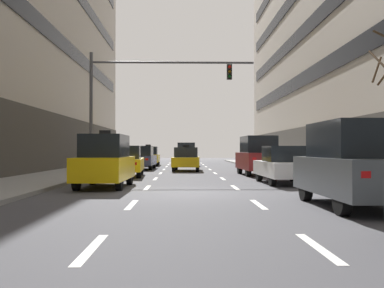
% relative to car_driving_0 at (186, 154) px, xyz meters
% --- Properties ---
extents(ground_plane, '(120.00, 120.00, 0.00)m').
position_rel_car_driving_0_xyz_m(ground_plane, '(-0.05, -25.45, -1.03)').
color(ground_plane, '#424247').
extents(lane_stripe_l1_s2, '(0.16, 2.00, 0.01)m').
position_rel_car_driving_0_xyz_m(lane_stripe_l1_s2, '(-1.72, -33.45, -1.03)').
color(lane_stripe_l1_s2, silver).
rests_on(lane_stripe_l1_s2, ground).
extents(lane_stripe_l1_s3, '(0.16, 2.00, 0.01)m').
position_rel_car_driving_0_xyz_m(lane_stripe_l1_s3, '(-1.72, -28.45, -1.03)').
color(lane_stripe_l1_s3, silver).
rests_on(lane_stripe_l1_s3, ground).
extents(lane_stripe_l1_s4, '(0.16, 2.00, 0.01)m').
position_rel_car_driving_0_xyz_m(lane_stripe_l1_s4, '(-1.72, -23.45, -1.03)').
color(lane_stripe_l1_s4, silver).
rests_on(lane_stripe_l1_s4, ground).
extents(lane_stripe_l1_s5, '(0.16, 2.00, 0.01)m').
position_rel_car_driving_0_xyz_m(lane_stripe_l1_s5, '(-1.72, -18.45, -1.03)').
color(lane_stripe_l1_s5, silver).
rests_on(lane_stripe_l1_s5, ground).
extents(lane_stripe_l1_s6, '(0.16, 2.00, 0.01)m').
position_rel_car_driving_0_xyz_m(lane_stripe_l1_s6, '(-1.72, -13.45, -1.03)').
color(lane_stripe_l1_s6, silver).
rests_on(lane_stripe_l1_s6, ground).
extents(lane_stripe_l1_s7, '(0.16, 2.00, 0.01)m').
position_rel_car_driving_0_xyz_m(lane_stripe_l1_s7, '(-1.72, -8.45, -1.03)').
color(lane_stripe_l1_s7, silver).
rests_on(lane_stripe_l1_s7, ground).
extents(lane_stripe_l1_s8, '(0.16, 2.00, 0.01)m').
position_rel_car_driving_0_xyz_m(lane_stripe_l1_s8, '(-1.72, -3.45, -1.03)').
color(lane_stripe_l1_s8, silver).
rests_on(lane_stripe_l1_s8, ground).
extents(lane_stripe_l1_s9, '(0.16, 2.00, 0.01)m').
position_rel_car_driving_0_xyz_m(lane_stripe_l1_s9, '(-1.72, 1.55, -1.03)').
color(lane_stripe_l1_s9, silver).
rests_on(lane_stripe_l1_s9, ground).
extents(lane_stripe_l1_s10, '(0.16, 2.00, 0.01)m').
position_rel_car_driving_0_xyz_m(lane_stripe_l1_s10, '(-1.72, 6.55, -1.03)').
color(lane_stripe_l1_s10, silver).
rests_on(lane_stripe_l1_s10, ground).
extents(lane_stripe_l2_s2, '(0.16, 2.00, 0.01)m').
position_rel_car_driving_0_xyz_m(lane_stripe_l2_s2, '(1.62, -33.45, -1.03)').
color(lane_stripe_l2_s2, silver).
rests_on(lane_stripe_l2_s2, ground).
extents(lane_stripe_l2_s3, '(0.16, 2.00, 0.01)m').
position_rel_car_driving_0_xyz_m(lane_stripe_l2_s3, '(1.62, -28.45, -1.03)').
color(lane_stripe_l2_s3, silver).
rests_on(lane_stripe_l2_s3, ground).
extents(lane_stripe_l2_s4, '(0.16, 2.00, 0.01)m').
position_rel_car_driving_0_xyz_m(lane_stripe_l2_s4, '(1.62, -23.45, -1.03)').
color(lane_stripe_l2_s4, silver).
rests_on(lane_stripe_l2_s4, ground).
extents(lane_stripe_l2_s5, '(0.16, 2.00, 0.01)m').
position_rel_car_driving_0_xyz_m(lane_stripe_l2_s5, '(1.62, -18.45, -1.03)').
color(lane_stripe_l2_s5, silver).
rests_on(lane_stripe_l2_s5, ground).
extents(lane_stripe_l2_s6, '(0.16, 2.00, 0.01)m').
position_rel_car_driving_0_xyz_m(lane_stripe_l2_s6, '(1.62, -13.45, -1.03)').
color(lane_stripe_l2_s6, silver).
rests_on(lane_stripe_l2_s6, ground).
extents(lane_stripe_l2_s7, '(0.16, 2.00, 0.01)m').
position_rel_car_driving_0_xyz_m(lane_stripe_l2_s7, '(1.62, -8.45, -1.03)').
color(lane_stripe_l2_s7, silver).
rests_on(lane_stripe_l2_s7, ground).
extents(lane_stripe_l2_s8, '(0.16, 2.00, 0.01)m').
position_rel_car_driving_0_xyz_m(lane_stripe_l2_s8, '(1.62, -3.45, -1.03)').
color(lane_stripe_l2_s8, silver).
rests_on(lane_stripe_l2_s8, ground).
extents(lane_stripe_l2_s9, '(0.16, 2.00, 0.01)m').
position_rel_car_driving_0_xyz_m(lane_stripe_l2_s9, '(1.62, 1.55, -1.03)').
color(lane_stripe_l2_s9, silver).
rests_on(lane_stripe_l2_s9, ground).
extents(lane_stripe_l2_s10, '(0.16, 2.00, 0.01)m').
position_rel_car_driving_0_xyz_m(lane_stripe_l2_s10, '(1.62, 6.55, -1.03)').
color(lane_stripe_l2_s10, silver).
rests_on(lane_stripe_l2_s10, ground).
extents(car_driving_0, '(1.91, 4.34, 2.08)m').
position_rel_car_driving_0_xyz_m(car_driving_0, '(0.00, 0.00, 0.00)').
color(car_driving_0, black).
rests_on(car_driving_0, ground).
extents(taxi_driving_1, '(1.94, 4.58, 1.90)m').
position_rel_car_driving_0_xyz_m(taxi_driving_1, '(-3.45, -1.03, -0.19)').
color(taxi_driving_1, black).
rests_on(taxi_driving_1, ground).
extents(car_driving_2, '(2.03, 4.62, 1.71)m').
position_rel_car_driving_0_xyz_m(car_driving_2, '(-3.41, -8.31, -0.19)').
color(car_driving_2, black).
rests_on(car_driving_2, ground).
extents(taxi_driving_3, '(1.98, 4.34, 1.77)m').
position_rel_car_driving_0_xyz_m(taxi_driving_3, '(-0.11, -10.51, -0.25)').
color(taxi_driving_3, black).
rests_on(taxi_driving_3, ground).
extents(taxi_driving_4, '(2.05, 4.49, 1.83)m').
position_rel_car_driving_0_xyz_m(taxi_driving_4, '(-3.45, -16.66, -0.22)').
color(taxi_driving_4, black).
rests_on(taxi_driving_4, ground).
extents(taxi_driving_5, '(1.82, 4.20, 2.19)m').
position_rel_car_driving_0_xyz_m(taxi_driving_5, '(-3.34, -23.23, -0.03)').
color(taxi_driving_5, black).
rests_on(taxi_driving_5, ground).
extents(car_parked_1, '(1.89, 4.47, 2.16)m').
position_rel_car_driving_0_xyz_m(car_parked_1, '(3.92, -29.05, 0.04)').
color(car_parked_1, black).
rests_on(car_parked_1, ground).
extents(car_parked_2, '(1.88, 4.31, 1.60)m').
position_rel_car_driving_0_xyz_m(car_parked_2, '(3.92, -21.62, -0.25)').
color(car_parked_2, black).
rests_on(car_parked_2, ground).
extents(car_parked_3, '(2.04, 4.61, 2.21)m').
position_rel_car_driving_0_xyz_m(car_parked_3, '(3.92, -15.51, 0.06)').
color(car_parked_3, black).
rests_on(car_parked_3, ground).
extents(traffic_signal_0, '(9.16, 0.35, 6.73)m').
position_rel_car_driving_0_xyz_m(traffic_signal_0, '(-2.74, -15.82, 3.73)').
color(traffic_signal_0, '#4C4C51').
rests_on(traffic_signal_0, sidewalk_left).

